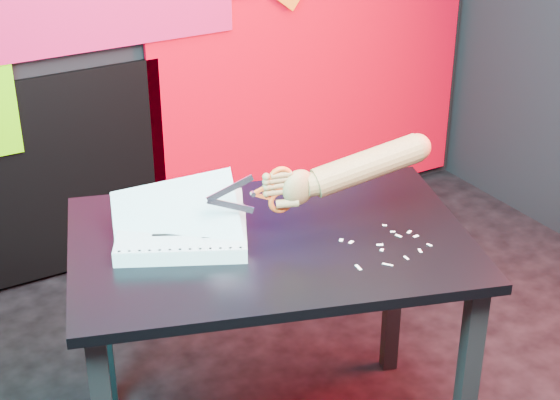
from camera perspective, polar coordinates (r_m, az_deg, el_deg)
room at (r=2.19m, az=8.86°, el=11.65°), size 3.01×3.01×2.71m
backdrop at (r=3.53m, az=-5.78°, el=11.01°), size 2.88×0.05×2.08m
work_table at (r=2.42m, az=-0.65°, el=-4.61°), size 1.27×1.03×0.75m
printout_stack at (r=2.35m, az=-6.54°, el=-2.26°), size 0.43×0.39×0.19m
scissors at (r=2.30m, az=-0.35°, el=0.62°), size 0.24×0.06×0.14m
hand_forearm at (r=2.36m, az=5.06°, el=2.08°), size 0.47×0.15×0.16m
paper_clippings at (r=2.35m, az=7.19°, el=-3.04°), size 0.25×0.20×0.00m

